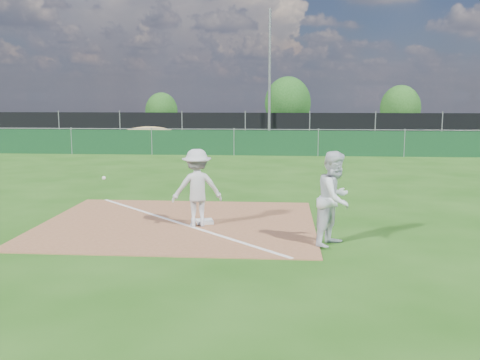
{
  "coord_description": "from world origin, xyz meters",
  "views": [
    {
      "loc": [
        2.26,
        -10.43,
        2.8
      ],
      "look_at": [
        1.38,
        1.0,
        1.0
      ],
      "focal_mm": 40.0,
      "sensor_mm": 36.0,
      "label": 1
    }
  ],
  "objects_px": {
    "play_at_first": "(197,188)",
    "runner": "(335,199)",
    "light_pole": "(270,76)",
    "tree_right": "(400,108)",
    "car_left": "(174,125)",
    "first_base": "(205,221)",
    "car_mid": "(245,125)",
    "tree_mid": "(288,103)",
    "car_right": "(308,126)",
    "tree_left": "(161,111)"
  },
  "relations": [
    {
      "from": "car_mid",
      "to": "car_right",
      "type": "height_order",
      "value": "car_mid"
    },
    {
      "from": "light_pole",
      "to": "first_base",
      "type": "distance_m",
      "value": 22.06
    },
    {
      "from": "play_at_first",
      "to": "runner",
      "type": "height_order",
      "value": "runner"
    },
    {
      "from": "tree_right",
      "to": "tree_mid",
      "type": "bearing_deg",
      "value": 174.34
    },
    {
      "from": "car_mid",
      "to": "car_right",
      "type": "bearing_deg",
      "value": -88.08
    },
    {
      "from": "first_base",
      "to": "play_at_first",
      "type": "relative_size",
      "value": 0.14
    },
    {
      "from": "first_base",
      "to": "car_mid",
      "type": "bearing_deg",
      "value": 91.97
    },
    {
      "from": "car_right",
      "to": "tree_mid",
      "type": "height_order",
      "value": "tree_mid"
    },
    {
      "from": "tree_mid",
      "to": "car_mid",
      "type": "bearing_deg",
      "value": -120.4
    },
    {
      "from": "play_at_first",
      "to": "runner",
      "type": "bearing_deg",
      "value": -23.29
    },
    {
      "from": "light_pole",
      "to": "tree_right",
      "type": "bearing_deg",
      "value": 44.61
    },
    {
      "from": "tree_left",
      "to": "car_right",
      "type": "bearing_deg",
      "value": -25.86
    },
    {
      "from": "play_at_first",
      "to": "tree_mid",
      "type": "relative_size",
      "value": 0.58
    },
    {
      "from": "car_mid",
      "to": "tree_right",
      "type": "xyz_separation_m",
      "value": [
        11.88,
        4.4,
        1.14
      ]
    },
    {
      "from": "light_pole",
      "to": "car_mid",
      "type": "relative_size",
      "value": 1.78
    },
    {
      "from": "car_right",
      "to": "first_base",
      "type": "bearing_deg",
      "value": 156.67
    },
    {
      "from": "runner",
      "to": "car_mid",
      "type": "xyz_separation_m",
      "value": [
        -3.63,
        28.65,
        -0.15
      ]
    },
    {
      "from": "play_at_first",
      "to": "car_right",
      "type": "height_order",
      "value": "play_at_first"
    },
    {
      "from": "first_base",
      "to": "car_mid",
      "type": "relative_size",
      "value": 0.08
    },
    {
      "from": "car_right",
      "to": "play_at_first",
      "type": "bearing_deg",
      "value": 156.49
    },
    {
      "from": "light_pole",
      "to": "play_at_first",
      "type": "distance_m",
      "value": 22.2
    },
    {
      "from": "first_base",
      "to": "car_right",
      "type": "xyz_separation_m",
      "value": [
        3.51,
        26.52,
        0.68
      ]
    },
    {
      "from": "car_mid",
      "to": "car_right",
      "type": "xyz_separation_m",
      "value": [
        4.45,
        -0.65,
        -0.01
      ]
    },
    {
      "from": "car_left",
      "to": "light_pole",
      "type": "bearing_deg",
      "value": -107.5
    },
    {
      "from": "tree_left",
      "to": "first_base",
      "type": "bearing_deg",
      "value": -75.71
    },
    {
      "from": "light_pole",
      "to": "car_left",
      "type": "distance_m",
      "value": 9.21
    },
    {
      "from": "car_left",
      "to": "runner",
      "type": "bearing_deg",
      "value": -144.41
    },
    {
      "from": "tree_left",
      "to": "tree_right",
      "type": "height_order",
      "value": "tree_right"
    },
    {
      "from": "play_at_first",
      "to": "car_right",
      "type": "xyz_separation_m",
      "value": [
        3.63,
        26.78,
        -0.12
      ]
    },
    {
      "from": "car_right",
      "to": "tree_right",
      "type": "xyz_separation_m",
      "value": [
        7.43,
        5.06,
        1.16
      ]
    },
    {
      "from": "light_pole",
      "to": "tree_left",
      "type": "relative_size",
      "value": 2.56
    },
    {
      "from": "light_pole",
      "to": "car_left",
      "type": "bearing_deg",
      "value": 144.18
    },
    {
      "from": "play_at_first",
      "to": "car_left",
      "type": "height_order",
      "value": "play_at_first"
    },
    {
      "from": "light_pole",
      "to": "car_mid",
      "type": "height_order",
      "value": "light_pole"
    },
    {
      "from": "first_base",
      "to": "play_at_first",
      "type": "distance_m",
      "value": 0.85
    },
    {
      "from": "car_left",
      "to": "tree_left",
      "type": "bearing_deg",
      "value": 39.54
    },
    {
      "from": "tree_left",
      "to": "play_at_first",
      "type": "bearing_deg",
      "value": -76.03
    },
    {
      "from": "tree_right",
      "to": "car_right",
      "type": "bearing_deg",
      "value": -145.75
    },
    {
      "from": "runner",
      "to": "tree_left",
      "type": "height_order",
      "value": "tree_left"
    },
    {
      "from": "play_at_first",
      "to": "tree_mid",
      "type": "xyz_separation_m",
      "value": [
        2.28,
        32.71,
        1.41
      ]
    },
    {
      "from": "first_base",
      "to": "car_left",
      "type": "xyz_separation_m",
      "value": [
        -6.07,
        26.73,
        0.7
      ]
    },
    {
      "from": "tree_left",
      "to": "tree_right",
      "type": "relative_size",
      "value": 0.85
    },
    {
      "from": "light_pole",
      "to": "runner",
      "type": "bearing_deg",
      "value": -85.6
    },
    {
      "from": "runner",
      "to": "car_left",
      "type": "height_order",
      "value": "runner"
    },
    {
      "from": "car_mid",
      "to": "tree_right",
      "type": "height_order",
      "value": "tree_right"
    },
    {
      "from": "light_pole",
      "to": "car_left",
      "type": "xyz_separation_m",
      "value": [
        -6.99,
        5.04,
        -3.24
      ]
    },
    {
      "from": "play_at_first",
      "to": "runner",
      "type": "xyz_separation_m",
      "value": [
        2.81,
        -1.21,
        0.04
      ]
    },
    {
      "from": "play_at_first",
      "to": "car_right",
      "type": "distance_m",
      "value": 27.03
    },
    {
      "from": "car_right",
      "to": "tree_left",
      "type": "height_order",
      "value": "tree_left"
    },
    {
      "from": "tree_mid",
      "to": "light_pole",
      "type": "bearing_deg",
      "value": -96.6
    }
  ]
}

